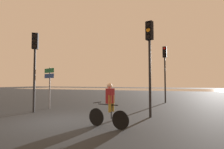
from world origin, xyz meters
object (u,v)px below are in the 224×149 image
Objects in this scene: traffic_light_near_left at (35,57)px; cyclist at (109,105)px; traffic_light_near_right at (150,50)px; traffic_light_far_right at (165,64)px; direction_sign_post at (49,80)px.

traffic_light_near_left is 2.63× the size of cyclist.
traffic_light_near_left is at bearing 26.25° from traffic_light_near_right.
traffic_light_near_right is at bearing 90.95° from traffic_light_far_right.
traffic_light_far_right is at bearing -117.55° from direction_sign_post.
traffic_light_near_left reaches higher than cyclist.
traffic_light_near_right is (6.24, 0.85, 0.11)m from traffic_light_near_left.
traffic_light_near_right is at bearing -164.59° from direction_sign_post.
traffic_light_near_right reaches higher than direction_sign_post.
traffic_light_near_left is 1.93m from direction_sign_post.
traffic_light_far_right reaches higher than direction_sign_post.
traffic_light_far_right is 1.01× the size of traffic_light_near_right.
traffic_light_far_right is at bearing -161.89° from traffic_light_near_left.
traffic_light_far_right reaches higher than traffic_light_near_left.
direction_sign_post is 1.54× the size of cyclist.
cyclist is at bearing 170.49° from direction_sign_post.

